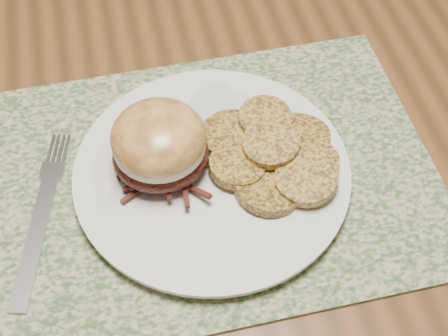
# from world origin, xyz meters

# --- Properties ---
(ground) EXTENTS (3.50, 3.50, 0.00)m
(ground) POSITION_xyz_m (0.00, 0.00, 0.00)
(ground) COLOR #53371C
(ground) RESTS_ON ground
(dining_table) EXTENTS (1.50, 0.90, 0.75)m
(dining_table) POSITION_xyz_m (0.00, 0.00, 0.67)
(dining_table) COLOR brown
(dining_table) RESTS_ON ground
(placemat) EXTENTS (0.45, 0.33, 0.00)m
(placemat) POSITION_xyz_m (0.06, -0.15, 0.75)
(placemat) COLOR #38572C
(placemat) RESTS_ON dining_table
(dinner_plate) EXTENTS (0.26, 0.26, 0.02)m
(dinner_plate) POSITION_xyz_m (0.06, -0.15, 0.76)
(dinner_plate) COLOR silver
(dinner_plate) RESTS_ON placemat
(pork_sandwich) EXTENTS (0.10, 0.09, 0.07)m
(pork_sandwich) POSITION_xyz_m (0.01, -0.14, 0.80)
(pork_sandwich) COLOR black
(pork_sandwich) RESTS_ON dinner_plate
(roasted_potatoes) EXTENTS (0.15, 0.17, 0.03)m
(roasted_potatoes) POSITION_xyz_m (0.12, -0.15, 0.78)
(roasted_potatoes) COLOR #A47C30
(roasted_potatoes) RESTS_ON dinner_plate
(fork) EXTENTS (0.07, 0.20, 0.00)m
(fork) POSITION_xyz_m (-0.11, -0.16, 0.76)
(fork) COLOR #B3B3BA
(fork) RESTS_ON placemat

